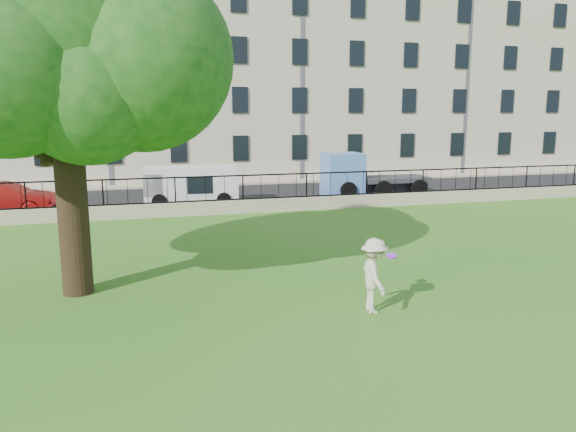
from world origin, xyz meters
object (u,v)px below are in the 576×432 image
object	(u,v)px
man	(374,276)
frisbee	(391,256)
red_sedan	(5,199)
tree	(54,34)
blue_truck	(373,174)
white_van	(192,186)

from	to	relation	value
man	frisbee	bearing A→B (deg)	-37.93
red_sedan	man	bearing A→B (deg)	-137.82
tree	blue_truck	xyz separation A→B (m)	(14.23, 13.34, -5.18)
man	red_sedan	distance (m)	18.99
white_van	blue_truck	size ratio (longest dim) A/B	0.81
red_sedan	tree	bearing A→B (deg)	-154.61
red_sedan	blue_truck	world-z (taller)	blue_truck
frisbee	white_van	xyz separation A→B (m)	(-3.30, 15.24, -0.12)
frisbee	red_sedan	world-z (taller)	red_sedan
tree	red_sedan	xyz separation A→B (m)	(-3.90, 12.34, -5.62)
man	white_van	bearing A→B (deg)	14.35
red_sedan	white_van	world-z (taller)	white_van
white_van	blue_truck	world-z (taller)	blue_truck
white_van	red_sedan	bearing A→B (deg)	-170.86
tree	man	distance (m)	9.35
tree	blue_truck	distance (m)	20.18
frisbee	blue_truck	size ratio (longest dim) A/B	0.05
tree	frisbee	size ratio (longest dim) A/B	35.61
blue_truck	white_van	bearing A→B (deg)	-175.09
tree	man	size ratio (longest dim) A/B	5.53
blue_truck	frisbee	bearing A→B (deg)	-110.92
tree	frisbee	bearing A→B (deg)	-17.78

